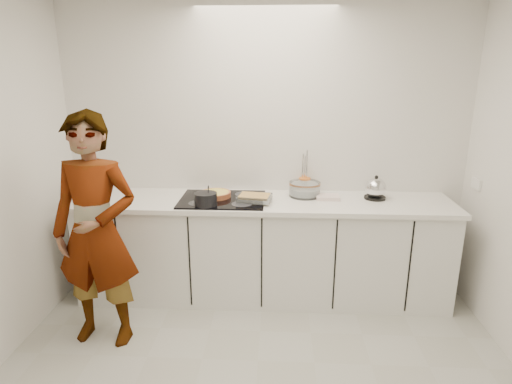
# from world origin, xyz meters

# --- Properties ---
(wall_back) EXTENTS (3.60, 0.00, 2.60)m
(wall_back) POSITION_xyz_m (0.00, 1.60, 1.30)
(wall_back) COLOR silver
(wall_back) RESTS_ON ground
(base_cabinets) EXTENTS (3.20, 0.58, 0.87)m
(base_cabinets) POSITION_xyz_m (0.00, 1.28, 0.43)
(base_cabinets) COLOR white
(base_cabinets) RESTS_ON floor
(countertop) EXTENTS (3.24, 0.64, 0.04)m
(countertop) POSITION_xyz_m (0.00, 1.28, 0.89)
(countertop) COLOR white
(countertop) RESTS_ON base_cabinets
(hob) EXTENTS (0.72, 0.54, 0.01)m
(hob) POSITION_xyz_m (-0.35, 1.26, 0.92)
(hob) COLOR black
(hob) RESTS_ON countertop
(tart_dish) EXTENTS (0.34, 0.34, 0.04)m
(tart_dish) POSITION_xyz_m (-0.42, 1.31, 0.95)
(tart_dish) COLOR #A2512F
(tart_dish) RESTS_ON hob
(saucepan) EXTENTS (0.19, 0.19, 0.18)m
(saucepan) POSITION_xyz_m (-0.46, 1.08, 0.98)
(saucepan) COLOR black
(saucepan) RESTS_ON hob
(baking_dish) EXTENTS (0.30, 0.24, 0.05)m
(baking_dish) POSITION_xyz_m (-0.07, 1.21, 0.95)
(baking_dish) COLOR silver
(baking_dish) RESTS_ON hob
(mixing_bowl) EXTENTS (0.32, 0.32, 0.13)m
(mixing_bowl) POSITION_xyz_m (0.36, 1.42, 0.97)
(mixing_bowl) COLOR silver
(mixing_bowl) RESTS_ON countertop
(tea_towel) EXTENTS (0.20, 0.15, 0.03)m
(tea_towel) POSITION_xyz_m (0.56, 1.34, 0.93)
(tea_towel) COLOR white
(tea_towel) RESTS_ON countertop
(kettle) EXTENTS (0.21, 0.21, 0.21)m
(kettle) POSITION_xyz_m (0.97, 1.37, 1.00)
(kettle) COLOR black
(kettle) RESTS_ON countertop
(utensil_crock) EXTENTS (0.11, 0.11, 0.13)m
(utensil_crock) POSITION_xyz_m (0.37, 1.55, 0.98)
(utensil_crock) COLOR orange
(utensil_crock) RESTS_ON countertop
(cook) EXTENTS (0.66, 0.46, 1.74)m
(cook) POSITION_xyz_m (-1.18, 0.58, 0.87)
(cook) COLOR white
(cook) RESTS_ON floor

